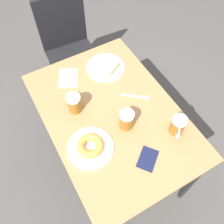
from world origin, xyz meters
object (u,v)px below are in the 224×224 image
beer_mug_right (74,103)px  napkin_folded (68,78)px  plate_with_cake (105,66)px  fork (135,96)px  beer_mug_center (127,119)px  plate_with_donut (90,147)px  beer_mug_left (178,126)px  chair (68,42)px  passport_near_edge (148,159)px

beer_mug_right → napkin_folded: beer_mug_right is taller
plate_with_cake → fork: plate_with_cake is taller
plate_with_cake → beer_mug_right: bearing=-147.7°
beer_mug_center → plate_with_donut: bearing=-172.8°
beer_mug_left → fork: size_ratio=0.87×
plate_with_donut → beer_mug_left: beer_mug_left is taller
napkin_folded → beer_mug_left: bearing=-60.7°
napkin_folded → chair: bearing=69.6°
beer_mug_center → passport_near_edge: 0.24m
chair → passport_near_edge: bearing=-89.5°
plate_with_cake → passport_near_edge: plate_with_cake is taller
plate_with_donut → fork: size_ratio=1.81×
chair → plate_with_donut: (-0.31, -1.07, 0.24)m
beer_mug_left → plate_with_cake: bearing=100.6°
chair → plate_with_donut: size_ratio=3.71×
plate_with_donut → beer_mug_center: (0.24, 0.03, 0.04)m
beer_mug_center → passport_near_edge: bearing=-92.4°
plate_with_donut → beer_mug_center: beer_mug_center is taller
beer_mug_left → napkin_folded: 0.75m
chair → beer_mug_center: 1.07m
napkin_folded → passport_near_edge: size_ratio=1.26×
beer_mug_center → chair: bearing=86.5°
plate_with_donut → fork: (0.39, 0.18, -0.02)m
chair → beer_mug_left: (0.16, -1.21, 0.28)m
chair → beer_mug_center: (-0.06, -1.04, 0.28)m
beer_mug_right → fork: size_ratio=0.89×
plate_with_donut → beer_mug_left: bearing=-16.9°
napkin_folded → passport_near_edge: (0.13, -0.71, 0.00)m
beer_mug_center → napkin_folded: beer_mug_center is taller
beer_mug_left → passport_near_edge: size_ratio=0.79×
plate_with_cake → beer_mug_left: beer_mug_left is taller
beer_mug_right → fork: (0.36, -0.10, -0.06)m
beer_mug_left → passport_near_edge: beer_mug_left is taller
chair → plate_with_cake: (0.04, -0.60, 0.23)m
plate_with_cake → fork: bearing=-81.5°
plate_with_donut → napkin_folded: bearing=79.1°
chair → plate_with_donut: chair is taller
fork → napkin_folded: bearing=131.5°
plate_with_cake → plate_with_donut: plate_with_donut is taller
plate_with_cake → beer_mug_center: size_ratio=2.10×
fork → passport_near_edge: (-0.16, -0.38, 0.00)m
napkin_folded → passport_near_edge: 0.73m
plate_with_cake → passport_near_edge: (-0.12, -0.67, -0.01)m
chair → beer_mug_right: (-0.27, -0.80, 0.28)m
beer_mug_center → napkin_folded: size_ratio=0.63×
plate_with_cake → passport_near_edge: bearing=-99.9°
beer_mug_left → napkin_folded: bearing=119.3°
beer_mug_center → beer_mug_right: same height
plate_with_cake → fork: 0.30m
napkin_folded → plate_with_donut: bearing=-100.9°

